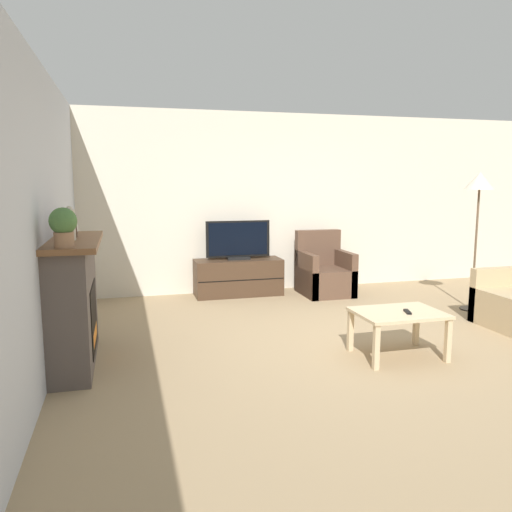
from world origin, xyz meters
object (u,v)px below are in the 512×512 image
tv (238,241)px  coffee_table (398,318)px  mantel_vase_left (66,232)px  remote (407,312)px  potted_plant (63,225)px  armchair (324,274)px  mantel_clock (73,229)px  tv_stand (238,277)px  floor_lamp (479,188)px  mantel_vase_centre_left (70,224)px  fireplace (73,301)px

tv → coffee_table: (0.89, -2.96, -0.42)m
tv → coffee_table: tv is taller
mantel_vase_left → remote: bearing=-4.7°
potted_plant → armchair: potted_plant is taller
mantel_clock → tv_stand: (2.07, 2.20, -0.97)m
mantel_vase_left → floor_lamp: (4.86, 1.16, 0.32)m
coffee_table → floor_lamp: floor_lamp is taller
coffee_table → mantel_clock: bearing=165.4°
mantel_vase_left → armchair: 4.29m
mantel_vase_centre_left → tv: 3.25m
fireplace → potted_plant: bearing=-88.4°
coffee_table → remote: (0.06, -0.06, 0.07)m
mantel_vase_left → mantel_clock: mantel_vase_left is taller
mantel_vase_left → fireplace: bearing=92.2°
fireplace → armchair: fireplace is taller
armchair → potted_plant: bearing=-140.8°
mantel_clock → tv: size_ratio=0.16×
potted_plant → tv_stand: potted_plant is taller
fireplace → coffee_table: bearing=-11.8°
floor_lamp → fireplace: bearing=-171.6°
mantel_clock → remote: mantel_clock is taller
armchair → mantel_vase_centre_left: bearing=-146.5°
fireplace → tv_stand: bearing=48.3°
fireplace → tv: (2.09, 2.34, 0.21)m
mantel_vase_left → coffee_table: size_ratio=0.27×
mantel_clock → tv: bearing=46.7°
fireplace → mantel_vase_centre_left: bearing=-81.3°
tv_stand → remote: (0.95, -3.03, 0.19)m
tv → armchair: 1.38m
armchair → tv_stand: bearing=168.9°
mantel_vase_left → floor_lamp: 5.00m
tv_stand → tv: size_ratio=1.35×
fireplace → potted_plant: 0.97m
mantel_vase_centre_left → remote: bearing=-10.8°
coffee_table → tv_stand: bearing=106.7°
mantel_clock → armchair: bearing=30.3°
coffee_table → mantel_vase_centre_left: bearing=170.1°
remote → mantel_vase_left: bearing=-168.2°
floor_lamp → armchair: bearing=138.0°
coffee_table → mantel_vase_left: bearing=176.4°
potted_plant → mantel_vase_centre_left: bearing=90.0°
potted_plant → floor_lamp: bearing=15.4°
mantel_vase_centre_left → fireplace: bearing=98.7°
mantel_clock → coffee_table: 3.18m
mantel_vase_centre_left → remote: size_ratio=1.95×
mantel_vase_centre_left → tv: mantel_vase_centre_left is taller
fireplace → coffee_table: size_ratio=1.79×
coffee_table → floor_lamp: bearing=35.3°
fireplace → remote: 3.11m
tv_stand → coffee_table: bearing=-73.3°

